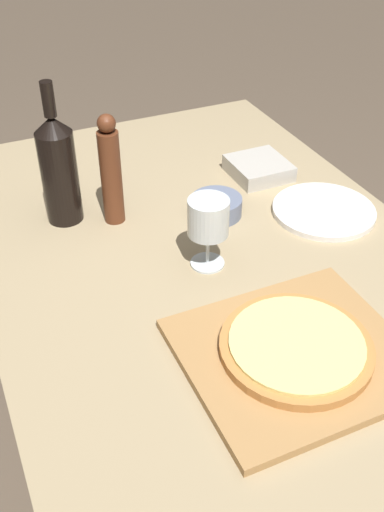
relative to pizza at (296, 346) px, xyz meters
The scene contains 10 objects.
ground_plane 0.83m from the pizza, 91.36° to the left, with size 12.00×12.00×0.00m, color brown.
dining_table 0.24m from the pizza, 91.36° to the left, with size 0.98×1.75×0.78m.
cutting_board 0.02m from the pizza, 93.58° to the left, with size 0.40×0.35×0.02m.
pizza is the anchor object (origin of this frame).
wine_bottle 0.68m from the pizza, 112.76° to the left, with size 0.08×0.08×0.34m.
pepper_mill 0.59m from the pizza, 105.21° to the left, with size 0.05×0.05×0.27m.
wine_glass 0.33m from the pizza, 94.55° to the left, with size 0.09×0.09×0.16m.
small_bowl 0.49m from the pizza, 80.75° to the left, with size 0.12×0.12×0.05m.
dinner_plate 0.50m from the pizza, 49.99° to the left, with size 0.25×0.25×0.01m.
food_container 0.67m from the pizza, 66.39° to the left, with size 0.15×0.15×0.04m.
Camera 1 is at (-0.47, -0.82, 1.57)m, focal length 42.00 mm.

